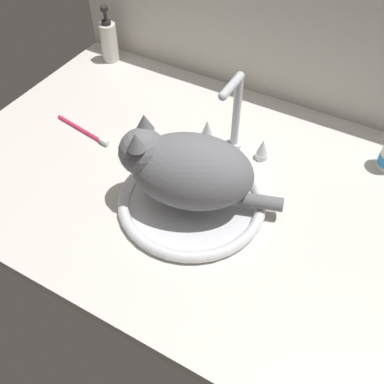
{
  "coord_description": "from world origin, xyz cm",
  "views": [
    {
      "loc": [
        37.92,
        -65.4,
        80.24
      ],
      "look_at": [
        5.29,
        -7.34,
        7.0
      ],
      "focal_mm": 40.96,
      "sensor_mm": 36.0,
      "label": 1
    }
  ],
  "objects_px": {
    "sink_basin": "(192,200)",
    "soap_pump_bottle": "(109,41)",
    "toothbrush": "(84,131)",
    "faucet": "(234,122)",
    "cat": "(183,169)"
  },
  "relations": [
    {
      "from": "toothbrush",
      "to": "sink_basin",
      "type": "bearing_deg",
      "value": -11.72
    },
    {
      "from": "sink_basin",
      "to": "faucet",
      "type": "distance_m",
      "value": 0.23
    },
    {
      "from": "soap_pump_bottle",
      "to": "toothbrush",
      "type": "height_order",
      "value": "soap_pump_bottle"
    },
    {
      "from": "sink_basin",
      "to": "soap_pump_bottle",
      "type": "distance_m",
      "value": 0.68
    },
    {
      "from": "soap_pump_bottle",
      "to": "cat",
      "type": "bearing_deg",
      "value": -39.12
    },
    {
      "from": "faucet",
      "to": "cat",
      "type": "bearing_deg",
      "value": -94.71
    },
    {
      "from": "sink_basin",
      "to": "cat",
      "type": "height_order",
      "value": "cat"
    },
    {
      "from": "faucet",
      "to": "cat",
      "type": "distance_m",
      "value": 0.22
    },
    {
      "from": "soap_pump_bottle",
      "to": "toothbrush",
      "type": "xyz_separation_m",
      "value": [
        0.16,
        -0.34,
        -0.06
      ]
    },
    {
      "from": "sink_basin",
      "to": "cat",
      "type": "distance_m",
      "value": 0.1
    },
    {
      "from": "sink_basin",
      "to": "soap_pump_bottle",
      "type": "height_order",
      "value": "soap_pump_bottle"
    },
    {
      "from": "cat",
      "to": "toothbrush",
      "type": "bearing_deg",
      "value": 166.85
    },
    {
      "from": "sink_basin",
      "to": "soap_pump_bottle",
      "type": "xyz_separation_m",
      "value": [
        -0.54,
        0.42,
        0.05
      ]
    },
    {
      "from": "sink_basin",
      "to": "faucet",
      "type": "height_order",
      "value": "faucet"
    },
    {
      "from": "cat",
      "to": "soap_pump_bottle",
      "type": "bearing_deg",
      "value": 140.88
    }
  ]
}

